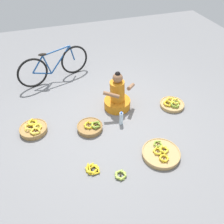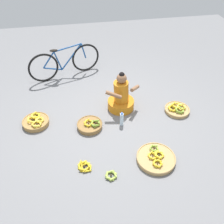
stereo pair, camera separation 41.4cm
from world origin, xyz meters
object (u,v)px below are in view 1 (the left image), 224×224
at_px(banana_basket_back_right, 34,129).
at_px(banana_basket_front_right, 161,153).
at_px(loose_bananas_back_left, 121,175).
at_px(water_bottle, 121,118).
at_px(loose_bananas_near_vendor, 92,169).
at_px(vendor_woman_front, 117,97).
at_px(banana_basket_front_center, 90,127).
at_px(bicycle_leaning, 54,66).
at_px(banana_basket_mid_right, 172,104).

relative_size(banana_basket_back_right, banana_basket_front_right, 0.79).
bearing_deg(loose_bananas_back_left, water_bottle, 70.07).
relative_size(loose_bananas_near_vendor, water_bottle, 0.83).
height_order(loose_bananas_back_left, water_bottle, water_bottle).
xyz_separation_m(vendor_woman_front, loose_bananas_near_vendor, (-0.85, -1.32, -0.24)).
xyz_separation_m(banana_basket_front_center, loose_bananas_near_vendor, (-0.18, -0.87, -0.03)).
xyz_separation_m(bicycle_leaning, banana_basket_front_right, (1.31, -2.79, -0.31)).
distance_m(banana_basket_front_center, water_bottle, 0.59).
height_order(banana_basket_front_right, loose_bananas_near_vendor, banana_basket_front_right).
bearing_deg(banana_basket_front_center, vendor_woman_front, 33.58).
height_order(vendor_woman_front, loose_bananas_back_left, vendor_woman_front).
bearing_deg(banana_basket_front_center, banana_basket_front_right, -44.41).
relative_size(banana_basket_back_right, loose_bananas_near_vendor, 2.07).
relative_size(vendor_woman_front, banana_basket_front_center, 1.77).
height_order(bicycle_leaning, loose_bananas_near_vendor, bicycle_leaning).
bearing_deg(loose_bananas_back_left, banana_basket_front_right, 13.13).
height_order(bicycle_leaning, banana_basket_back_right, bicycle_leaning).
bearing_deg(vendor_woman_front, banana_basket_front_right, -78.52).
xyz_separation_m(vendor_woman_front, water_bottle, (-0.09, -0.48, -0.13)).
relative_size(loose_bananas_back_left, water_bottle, 0.75).
height_order(vendor_woman_front, bicycle_leaning, vendor_woman_front).
bearing_deg(vendor_woman_front, loose_bananas_back_left, -107.09).
xyz_separation_m(banana_basket_back_right, banana_basket_front_right, (1.93, -1.20, -0.01)).
bearing_deg(loose_bananas_near_vendor, water_bottle, 47.62).
relative_size(banana_basket_front_right, loose_bananas_back_left, 2.91).
bearing_deg(water_bottle, banana_basket_back_right, 169.19).
height_order(vendor_woman_front, loose_bananas_near_vendor, vendor_woman_front).
bearing_deg(loose_bananas_back_left, loose_bananas_near_vendor, 147.87).
xyz_separation_m(loose_bananas_near_vendor, water_bottle, (0.77, 0.84, 0.11)).
xyz_separation_m(banana_basket_back_right, water_bottle, (1.56, -0.30, 0.07)).
xyz_separation_m(banana_basket_back_right, banana_basket_front_center, (0.98, -0.26, -0.00)).
bearing_deg(banana_basket_front_center, banana_basket_mid_right, 4.64).
xyz_separation_m(banana_basket_front_right, water_bottle, (-0.37, 0.90, 0.09)).
relative_size(banana_basket_front_center, loose_bananas_near_vendor, 1.96).
distance_m(vendor_woman_front, banana_basket_front_center, 0.83).
bearing_deg(banana_basket_back_right, banana_basket_front_center, -15.12).
relative_size(banana_basket_back_right, loose_bananas_back_left, 2.28).
xyz_separation_m(banana_basket_front_right, banana_basket_mid_right, (0.79, 1.07, 0.00)).
distance_m(banana_basket_back_right, water_bottle, 1.59).
height_order(banana_basket_back_right, loose_bananas_near_vendor, banana_basket_back_right).
height_order(bicycle_leaning, water_bottle, bicycle_leaning).
bearing_deg(water_bottle, banana_basket_mid_right, 8.61).
relative_size(vendor_woman_front, loose_bananas_back_left, 3.83).
distance_m(banana_basket_mid_right, loose_bananas_back_left, 1.99).
bearing_deg(bicycle_leaning, loose_bananas_near_vendor, -86.42).
height_order(banana_basket_back_right, loose_bananas_back_left, banana_basket_back_right).
height_order(banana_basket_front_right, banana_basket_mid_right, same).
bearing_deg(banana_basket_back_right, bicycle_leaning, 68.69).
bearing_deg(bicycle_leaning, banana_basket_front_center, -79.24).
relative_size(bicycle_leaning, loose_bananas_back_left, 7.62).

